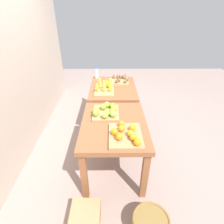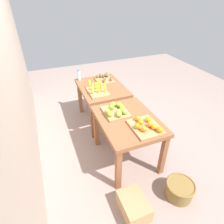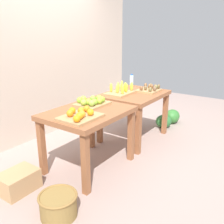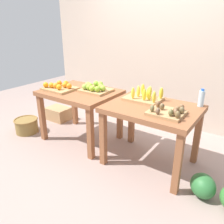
# 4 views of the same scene
# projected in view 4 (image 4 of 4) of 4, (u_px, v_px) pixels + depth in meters

# --- Properties ---
(ground_plane) EXTENTS (8.00, 8.00, 0.00)m
(ground_plane) POSITION_uv_depth(u_px,v_px,m) (112.00, 149.00, 3.15)
(ground_plane) COLOR gray
(back_wall) EXTENTS (4.40, 0.12, 3.00)m
(back_wall) POSITION_uv_depth(u_px,v_px,m) (160.00, 32.00, 3.62)
(back_wall) COLOR #C6B19E
(back_wall) RESTS_ON ground_plane
(display_table_left) EXTENTS (1.04, 0.80, 0.76)m
(display_table_left) POSITION_uv_depth(u_px,v_px,m) (80.00, 98.00, 3.20)
(display_table_left) COLOR brown
(display_table_left) RESTS_ON ground_plane
(display_table_right) EXTENTS (1.04, 0.80, 0.76)m
(display_table_right) POSITION_uv_depth(u_px,v_px,m) (152.00, 115.00, 2.61)
(display_table_right) COLOR brown
(display_table_right) RESTS_ON ground_plane
(orange_bin) EXTENTS (0.44, 0.36, 0.11)m
(orange_bin) POSITION_uv_depth(u_px,v_px,m) (60.00, 87.00, 3.20)
(orange_bin) COLOR tan
(orange_bin) RESTS_ON display_table_left
(apple_bin) EXTENTS (0.41, 0.35, 0.11)m
(apple_bin) POSITION_uv_depth(u_px,v_px,m) (95.00, 88.00, 3.12)
(apple_bin) COLOR tan
(apple_bin) RESTS_ON display_table_left
(banana_crate) EXTENTS (0.45, 0.32, 0.17)m
(banana_crate) POSITION_uv_depth(u_px,v_px,m) (144.00, 97.00, 2.76)
(banana_crate) COLOR tan
(banana_crate) RESTS_ON display_table_right
(kiwi_bin) EXTENTS (0.36, 0.32, 0.10)m
(kiwi_bin) POSITION_uv_depth(u_px,v_px,m) (168.00, 112.00, 2.33)
(kiwi_bin) COLOR tan
(kiwi_bin) RESTS_ON display_table_right
(water_bottle) EXTENTS (0.06, 0.06, 0.21)m
(water_bottle) POSITION_uv_depth(u_px,v_px,m) (201.00, 98.00, 2.54)
(water_bottle) COLOR silver
(water_bottle) RESTS_ON display_table_right
(watermelon_pile) EXTENTS (0.67, 0.37, 0.26)m
(watermelon_pile) POSITION_uv_depth(u_px,v_px,m) (222.00, 194.00, 2.15)
(watermelon_pile) COLOR #327330
(watermelon_pile) RESTS_ON ground_plane
(wicker_basket) EXTENTS (0.37, 0.37, 0.23)m
(wicker_basket) POSITION_uv_depth(u_px,v_px,m) (27.00, 125.00, 3.59)
(wicker_basket) COLOR olive
(wicker_basket) RESTS_ON ground_plane
(cardboard_produce_box) EXTENTS (0.40, 0.30, 0.22)m
(cardboard_produce_box) POSITION_uv_depth(u_px,v_px,m) (58.00, 114.00, 4.08)
(cardboard_produce_box) COLOR tan
(cardboard_produce_box) RESTS_ON ground_plane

